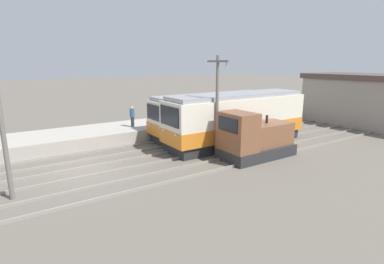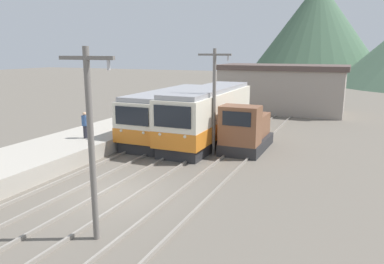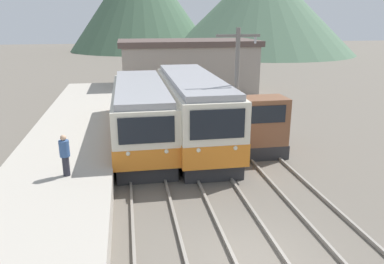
{
  "view_description": "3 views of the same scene",
  "coord_description": "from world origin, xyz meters",
  "px_view_note": "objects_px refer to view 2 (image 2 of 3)",
  "views": [
    {
      "loc": [
        16.2,
        -3.58,
        5.88
      ],
      "look_at": [
        0.59,
        6.65,
        1.51
      ],
      "focal_mm": 28.0,
      "sensor_mm": 36.0,
      "label": 1
    },
    {
      "loc": [
        9.17,
        -12.78,
        6.13
      ],
      "look_at": [
        0.48,
        7.33,
        1.38
      ],
      "focal_mm": 35.0,
      "sensor_mm": 36.0,
      "label": 2
    },
    {
      "loc": [
        -3.29,
        -8.69,
        6.66
      ],
      "look_at": [
        -0.51,
        7.05,
        1.79
      ],
      "focal_mm": 35.0,
      "sensor_mm": 36.0,
      "label": 3
    }
  ],
  "objects_px": {
    "shunting_locomotive": "(246,131)",
    "catenary_mast_mid": "(214,98)",
    "commuter_train_left": "(172,116)",
    "commuter_train_center": "(208,117)",
    "person_on_platform": "(85,124)",
    "catenary_mast_near": "(91,138)"
  },
  "relations": [
    {
      "from": "person_on_platform",
      "to": "catenary_mast_mid",
      "type": "bearing_deg",
      "value": 19.3
    },
    {
      "from": "commuter_train_left",
      "to": "commuter_train_center",
      "type": "distance_m",
      "value": 2.8
    },
    {
      "from": "commuter_train_left",
      "to": "commuter_train_center",
      "type": "bearing_deg",
      "value": -0.13
    },
    {
      "from": "commuter_train_left",
      "to": "shunting_locomotive",
      "type": "distance_m",
      "value": 5.94
    },
    {
      "from": "shunting_locomotive",
      "to": "commuter_train_left",
      "type": "bearing_deg",
      "value": 168.09
    },
    {
      "from": "commuter_train_center",
      "to": "commuter_train_left",
      "type": "bearing_deg",
      "value": 179.87
    },
    {
      "from": "catenary_mast_near",
      "to": "person_on_platform",
      "type": "xyz_separation_m",
      "value": [
        -7.42,
        8.71,
        -1.68
      ]
    },
    {
      "from": "shunting_locomotive",
      "to": "catenary_mast_near",
      "type": "bearing_deg",
      "value": -96.49
    },
    {
      "from": "commuter_train_left",
      "to": "catenary_mast_mid",
      "type": "height_order",
      "value": "catenary_mast_mid"
    },
    {
      "from": "commuter_train_left",
      "to": "person_on_platform",
      "type": "relative_size",
      "value": 6.49
    },
    {
      "from": "commuter_train_left",
      "to": "person_on_platform",
      "type": "distance_m",
      "value": 6.43
    },
    {
      "from": "catenary_mast_near",
      "to": "person_on_platform",
      "type": "relative_size",
      "value": 3.86
    },
    {
      "from": "shunting_locomotive",
      "to": "catenary_mast_mid",
      "type": "distance_m",
      "value": 3.24
    },
    {
      "from": "shunting_locomotive",
      "to": "catenary_mast_mid",
      "type": "relative_size",
      "value": 0.78
    },
    {
      "from": "commuter_train_left",
      "to": "shunting_locomotive",
      "type": "bearing_deg",
      "value": -11.91
    },
    {
      "from": "shunting_locomotive",
      "to": "person_on_platform",
      "type": "distance_m",
      "value": 9.95
    },
    {
      "from": "catenary_mast_mid",
      "to": "person_on_platform",
      "type": "distance_m",
      "value": 8.04
    },
    {
      "from": "person_on_platform",
      "to": "commuter_train_left",
      "type": "bearing_deg",
      "value": 61.01
    },
    {
      "from": "shunting_locomotive",
      "to": "catenary_mast_mid",
      "type": "xyz_separation_m",
      "value": [
        -1.49,
        -1.8,
        2.24
      ]
    },
    {
      "from": "commuter_train_left",
      "to": "commuter_train_center",
      "type": "xyz_separation_m",
      "value": [
        2.8,
        -0.01,
        0.13
      ]
    },
    {
      "from": "catenary_mast_mid",
      "to": "person_on_platform",
      "type": "xyz_separation_m",
      "value": [
        -7.42,
        -2.6,
        -1.68
      ]
    },
    {
      "from": "commuter_train_left",
      "to": "commuter_train_center",
      "type": "height_order",
      "value": "commuter_train_center"
    }
  ]
}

